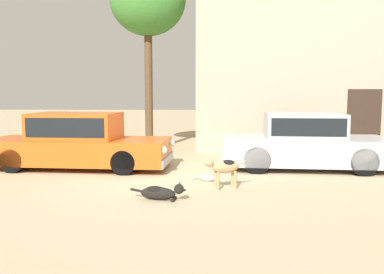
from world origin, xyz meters
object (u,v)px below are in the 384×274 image
at_px(parked_sedan_second, 304,141).
at_px(stray_cat, 208,178).
at_px(acacia_tree_left, 148,1).
at_px(parked_sedan_nearest, 78,141).
at_px(stray_dog_spotted, 161,192).
at_px(stray_dog_tan, 224,167).

xyz_separation_m(parked_sedan_second, stray_cat, (-2.51, -1.63, -0.63)).
bearing_deg(acacia_tree_left, parked_sedan_nearest, -112.87).
xyz_separation_m(parked_sedan_second, stray_dog_spotted, (-3.38, -3.25, -0.56)).
distance_m(parked_sedan_nearest, stray_cat, 3.76).
distance_m(stray_dog_spotted, acacia_tree_left, 8.13).
height_order(stray_dog_spotted, acacia_tree_left, acacia_tree_left).
bearing_deg(parked_sedan_nearest, acacia_tree_left, 70.56).
bearing_deg(stray_cat, stray_dog_spotted, -90.24).
bearing_deg(stray_dog_spotted, stray_dog_tan, 48.66).
height_order(stray_cat, acacia_tree_left, acacia_tree_left).
xyz_separation_m(parked_sedan_nearest, acacia_tree_left, (1.40, 3.32, 4.29)).
bearing_deg(stray_dog_spotted, stray_cat, 73.27).
height_order(parked_sedan_nearest, stray_dog_tan, parked_sedan_nearest).
distance_m(stray_dog_tan, acacia_tree_left, 7.52).
bearing_deg(parked_sedan_nearest, stray_dog_spotted, -47.32).
xyz_separation_m(parked_sedan_second, stray_dog_tan, (-2.19, -2.34, -0.25)).
height_order(parked_sedan_second, stray_dog_spotted, parked_sedan_second).
bearing_deg(acacia_tree_left, stray_dog_tan, -67.19).
relative_size(stray_dog_spotted, stray_cat, 1.86).
height_order(stray_dog_tan, stray_cat, stray_dog_tan).
bearing_deg(parked_sedan_second, acacia_tree_left, 148.99).
bearing_deg(acacia_tree_left, stray_cat, -67.43).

